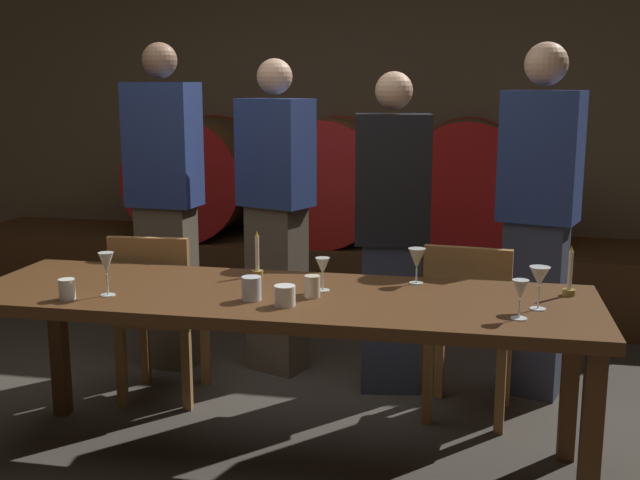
% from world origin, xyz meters
% --- Properties ---
extents(ground_plane, '(7.88, 7.88, 0.00)m').
position_xyz_m(ground_plane, '(0.00, 0.00, 0.00)').
color(ground_plane, '#3F3A33').
extents(back_wall, '(6.06, 0.24, 2.72)m').
position_xyz_m(back_wall, '(0.00, 3.06, 1.36)').
color(back_wall, brown).
rests_on(back_wall, ground).
extents(barrel_shelf, '(5.46, 0.90, 0.51)m').
position_xyz_m(barrel_shelf, '(0.00, 2.51, 0.26)').
color(barrel_shelf, '#4C2D16').
rests_on(barrel_shelf, ground).
extents(wine_barrel_left, '(0.87, 0.80, 0.87)m').
position_xyz_m(wine_barrel_left, '(-0.97, 2.51, 0.94)').
color(wine_barrel_left, '#513319').
rests_on(wine_barrel_left, barrel_shelf).
extents(wine_barrel_center, '(0.87, 0.80, 0.87)m').
position_xyz_m(wine_barrel_center, '(0.02, 2.51, 0.94)').
color(wine_barrel_center, brown).
rests_on(wine_barrel_center, barrel_shelf).
extents(wine_barrel_right, '(0.87, 0.80, 0.87)m').
position_xyz_m(wine_barrel_right, '(0.98, 2.51, 0.94)').
color(wine_barrel_right, brown).
rests_on(wine_barrel_right, barrel_shelf).
extents(dining_table, '(2.56, 0.77, 0.77)m').
position_xyz_m(dining_table, '(0.27, 0.06, 0.70)').
color(dining_table, '#4C2D16').
rests_on(dining_table, ground).
extents(chair_left, '(0.43, 0.43, 0.88)m').
position_xyz_m(chair_left, '(-0.51, 0.64, 0.49)').
color(chair_left, olive).
rests_on(chair_left, ground).
extents(chair_right, '(0.44, 0.44, 0.88)m').
position_xyz_m(chair_right, '(1.03, 0.70, 0.49)').
color(chair_right, olive).
rests_on(chair_right, ground).
extents(guest_far_left, '(0.40, 0.27, 1.83)m').
position_xyz_m(guest_far_left, '(-0.66, 1.14, 0.94)').
color(guest_far_left, brown).
rests_on(guest_far_left, ground).
extents(guest_center_left, '(0.44, 0.36, 1.74)m').
position_xyz_m(guest_center_left, '(-0.04, 1.20, 0.89)').
color(guest_center_left, brown).
rests_on(guest_center_left, ground).
extents(guest_center_right, '(0.41, 0.29, 1.67)m').
position_xyz_m(guest_center_right, '(0.62, 1.04, 0.85)').
color(guest_center_right, '#33384C').
rests_on(guest_center_right, ground).
extents(guest_far_right, '(0.43, 0.34, 1.81)m').
position_xyz_m(guest_far_right, '(1.36, 1.13, 0.94)').
color(guest_far_right, '#33384C').
rests_on(guest_far_right, ground).
extents(candle_left, '(0.05, 0.05, 0.20)m').
position_xyz_m(candle_left, '(0.10, 0.32, 0.83)').
color(candle_left, olive).
rests_on(candle_left, dining_table).
extents(candle_right, '(0.05, 0.05, 0.21)m').
position_xyz_m(candle_right, '(1.43, 0.26, 0.83)').
color(candle_right, olive).
rests_on(candle_right, dining_table).
extents(wine_glass_far_left, '(0.06, 0.06, 0.18)m').
position_xyz_m(wine_glass_far_left, '(-0.40, -0.11, 0.90)').
color(wine_glass_far_left, silver).
rests_on(wine_glass_far_left, dining_table).
extents(wine_glass_left, '(0.06, 0.06, 0.14)m').
position_xyz_m(wine_glass_left, '(0.44, 0.13, 0.87)').
color(wine_glass_left, silver).
rests_on(wine_glass_left, dining_table).
extents(wine_glass_center, '(0.07, 0.07, 0.15)m').
position_xyz_m(wine_glass_center, '(0.81, 0.33, 0.87)').
color(wine_glass_center, silver).
rests_on(wine_glass_center, dining_table).
extents(wine_glass_right, '(0.06, 0.06, 0.15)m').
position_xyz_m(wine_glass_right, '(1.21, -0.12, 0.87)').
color(wine_glass_right, white).
rests_on(wine_glass_right, dining_table).
extents(wine_glass_far_right, '(0.08, 0.08, 0.17)m').
position_xyz_m(wine_glass_far_right, '(1.29, 0.03, 0.89)').
color(wine_glass_far_right, white).
rests_on(wine_glass_far_right, dining_table).
extents(cup_far_left, '(0.06, 0.06, 0.08)m').
position_xyz_m(cup_far_left, '(-0.53, -0.20, 0.81)').
color(cup_far_left, white).
rests_on(cup_far_left, dining_table).
extents(cup_center_left, '(0.08, 0.08, 0.09)m').
position_xyz_m(cup_center_left, '(0.19, -0.06, 0.82)').
color(cup_center_left, silver).
rests_on(cup_center_left, dining_table).
extents(cup_center_right, '(0.08, 0.08, 0.08)m').
position_xyz_m(cup_center_right, '(0.34, -0.12, 0.81)').
color(cup_center_right, white).
rests_on(cup_center_right, dining_table).
extents(cup_far_right, '(0.06, 0.06, 0.09)m').
position_xyz_m(cup_far_right, '(0.42, 0.03, 0.81)').
color(cup_far_right, beige).
rests_on(cup_far_right, dining_table).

